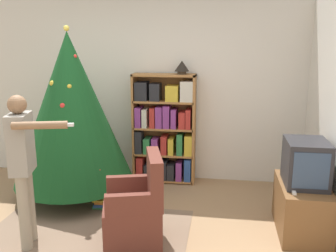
# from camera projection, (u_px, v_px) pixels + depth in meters

# --- Properties ---
(ground_plane) EXTENTS (14.00, 14.00, 0.00)m
(ground_plane) POSITION_uv_depth(u_px,v_px,m) (104.00, 252.00, 3.61)
(ground_plane) COLOR #9E7A56
(wall_back) EXTENTS (8.00, 0.10, 2.60)m
(wall_back) POSITION_uv_depth(u_px,v_px,m) (147.00, 89.00, 5.40)
(wall_back) COLOR silver
(wall_back) RESTS_ON ground_plane
(area_rug) EXTENTS (2.12, 1.75, 0.01)m
(area_rug) POSITION_uv_depth(u_px,v_px,m) (82.00, 242.00, 3.78)
(area_rug) COLOR #7F6651
(area_rug) RESTS_ON ground_plane
(bookshelf) EXTENTS (0.87, 0.29, 1.54)m
(bookshelf) POSITION_uv_depth(u_px,v_px,m) (164.00, 131.00, 5.27)
(bookshelf) COLOR #A8703D
(bookshelf) RESTS_ON ground_plane
(tv_stand) EXTENTS (0.49, 0.84, 0.54)m
(tv_stand) POSITION_uv_depth(u_px,v_px,m) (302.00, 208.00, 3.95)
(tv_stand) COLOR brown
(tv_stand) RESTS_ON ground_plane
(television) EXTENTS (0.41, 0.51, 0.47)m
(television) POSITION_uv_depth(u_px,v_px,m) (306.00, 163.00, 3.83)
(television) COLOR #28282D
(television) RESTS_ON tv_stand
(game_remote) EXTENTS (0.04, 0.12, 0.02)m
(game_remote) POSITION_uv_depth(u_px,v_px,m) (294.00, 192.00, 3.66)
(game_remote) COLOR white
(game_remote) RESTS_ON tv_stand
(christmas_tree) EXTENTS (1.50, 1.50, 2.17)m
(christmas_tree) POSITION_uv_depth(u_px,v_px,m) (71.00, 109.00, 4.65)
(christmas_tree) COLOR #4C3323
(christmas_tree) RESTS_ON ground_plane
(armchair) EXTENTS (0.70, 0.69, 0.92)m
(armchair) POSITION_uv_depth(u_px,v_px,m) (136.00, 212.00, 3.73)
(armchair) COLOR brown
(armchair) RESTS_ON ground_plane
(standing_person) EXTENTS (0.70, 0.46, 1.51)m
(standing_person) POSITION_uv_depth(u_px,v_px,m) (23.00, 160.00, 3.56)
(standing_person) COLOR #9E937F
(standing_person) RESTS_ON ground_plane
(table_lamp) EXTENTS (0.20, 0.20, 0.18)m
(table_lamp) POSITION_uv_depth(u_px,v_px,m) (182.00, 67.00, 5.04)
(table_lamp) COLOR #473828
(table_lamp) RESTS_ON bookshelf
(book_pile_near_tree) EXTENTS (0.22, 0.19, 0.12)m
(book_pile_near_tree) POSITION_uv_depth(u_px,v_px,m) (102.00, 203.00, 4.55)
(book_pile_near_tree) COLOR #2D7A42
(book_pile_near_tree) RESTS_ON ground_plane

